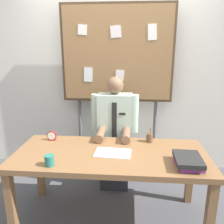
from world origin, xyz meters
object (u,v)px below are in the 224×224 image
person (115,138)px  pen_holder (150,137)px  desk (110,161)px  book_stack (188,161)px  coffee_mug (49,160)px  bulletin_board (117,56)px  desk_clock (52,136)px  open_notebook (113,153)px

person → pen_holder: size_ratio=8.60×
pen_holder → desk: bearing=-142.7°
book_stack → coffee_mug: coffee_mug is taller
bulletin_board → desk_clock: bulletin_board is taller
open_notebook → pen_holder: pen_holder is taller
book_stack → open_notebook: bearing=164.3°
bulletin_board → coffee_mug: size_ratio=23.86×
open_notebook → coffee_mug: 0.58m
desk → bulletin_board: size_ratio=0.82×
bulletin_board → open_notebook: bulletin_board is taller
desk_clock → coffee_mug: bearing=-72.9°
pen_holder → coffee_mug: bearing=-146.5°
person → pen_holder: person is taller
open_notebook → pen_holder: size_ratio=2.08×
person → desk: bearing=-90.0°
book_stack → pen_holder: bearing=119.6°
pen_holder → book_stack: bearing=-60.4°
bulletin_board → person: bearing=-90.0°
desk_clock → desk: bearing=-21.3°
book_stack → open_notebook: (-0.65, 0.18, -0.04)m
person → book_stack: 1.05m
coffee_mug → book_stack: bearing=4.1°
person → bulletin_board: (-0.00, 0.40, 0.95)m
bulletin_board → open_notebook: bearing=-88.7°
desk_clock → pen_holder: pen_holder is taller
person → coffee_mug: person is taller
person → open_notebook: bearing=-87.8°
book_stack → open_notebook: 0.67m
desk → coffee_mug: coffee_mug is taller
person → pen_holder: bearing=-37.7°
desk → person: bearing=90.0°
desk → coffee_mug: (-0.49, -0.29, 0.13)m
coffee_mug → pen_holder: (0.88, 0.58, 0.00)m
desk → pen_holder: 0.50m
person → desk_clock: (-0.66, -0.34, 0.14)m
person → desk_clock: person is taller
open_notebook → desk_clock: (-0.68, 0.28, 0.04)m
desk → coffee_mug: size_ratio=19.58×
desk → desk_clock: desk_clock is taller
book_stack → person: bearing=130.1°
open_notebook → pen_holder: 0.48m
book_stack → desk_clock: desk_clock is taller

